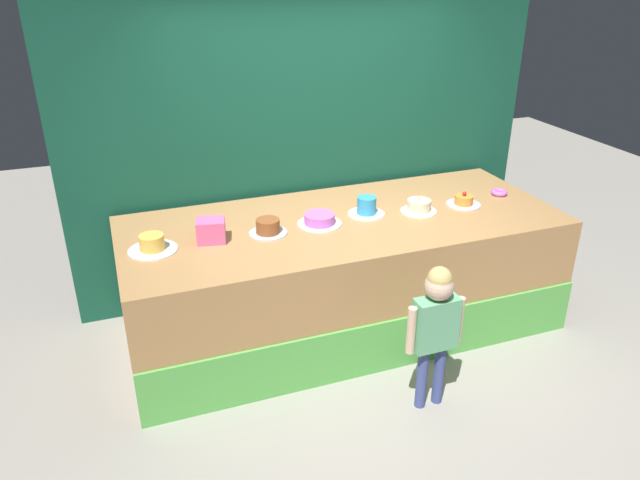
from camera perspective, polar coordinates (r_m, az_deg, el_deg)
The scene contains 12 objects.
ground_plane at distance 4.56m, azimuth 5.38°, elevation -12.25°, with size 12.00×12.00×0.00m, color gray.
stage_platform at distance 4.82m, azimuth 2.17°, elevation -3.22°, with size 3.37×1.38×0.94m.
curtain_backdrop at distance 5.16m, azimuth -1.02°, elevation 9.44°, with size 4.06×0.08×2.71m, color #144C38.
child_figure at distance 3.93m, azimuth 10.92°, elevation -7.37°, with size 0.40×0.19×1.05m.
pink_box at distance 4.29m, azimuth -10.28°, elevation 0.89°, with size 0.20×0.16×0.16m, color pink.
donut at distance 5.31m, azimuth 16.61°, elevation 4.34°, with size 0.13×0.13×0.04m, color #CC66D8.
cake_far_left at distance 4.26m, azimuth -15.61°, elevation -0.40°, with size 0.34×0.34×0.15m.
cake_left at distance 4.37m, azimuth -4.95°, elevation 1.20°, with size 0.28×0.28×0.11m.
cake_center_left at distance 4.51m, azimuth -0.05°, elevation 1.94°, with size 0.33×0.33×0.08m.
cake_center_right at distance 4.69m, azimuth 4.43°, elevation 3.12°, with size 0.29×0.29×0.14m.
cake_right at distance 4.80m, azimuth 9.35°, elevation 3.15°, with size 0.28×0.28×0.14m.
cake_far_right at distance 5.01m, azimuth 13.45°, elevation 3.59°, with size 0.28×0.28×0.12m.
Camera 1 is at (-1.64, -3.22, 2.77)m, focal length 33.79 mm.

